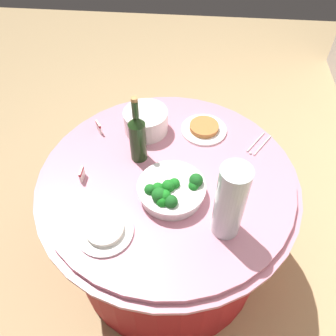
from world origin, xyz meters
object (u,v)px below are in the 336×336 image
at_px(serving_tongs, 258,144).
at_px(food_plate_peanuts, 204,128).
at_px(label_placard_mid, 99,127).
at_px(broccoli_bowl, 171,191).
at_px(label_placard_front, 82,174).
at_px(wine_bottle, 138,137).
at_px(decorative_fruit_vase, 229,206).
at_px(food_plate_rice, 105,230).
at_px(plate_stack, 146,121).

relative_size(serving_tongs, food_plate_peanuts, 0.72).
bearing_deg(label_placard_mid, broccoli_bowl, 46.30).
bearing_deg(label_placard_mid, label_placard_front, -1.55).
xyz_separation_m(wine_bottle, decorative_fruit_vase, (0.34, 0.38, 0.02)).
distance_m(food_plate_rice, label_placard_mid, 0.57).
relative_size(wine_bottle, serving_tongs, 2.13).
xyz_separation_m(broccoli_bowl, label_placard_front, (-0.06, -0.39, -0.01)).
distance_m(food_plate_rice, food_plate_peanuts, 0.70).
xyz_separation_m(food_plate_rice, label_placard_front, (-0.25, -0.15, 0.02)).
xyz_separation_m(serving_tongs, label_placard_mid, (-0.03, -0.76, 0.03)).
height_order(broccoli_bowl, label_placard_mid, broccoli_bowl).
bearing_deg(wine_bottle, food_plate_rice, -10.65).
height_order(serving_tongs, food_plate_peanuts, food_plate_peanuts).
distance_m(broccoli_bowl, wine_bottle, 0.28).
bearing_deg(serving_tongs, food_plate_rice, -49.68).
bearing_deg(serving_tongs, broccoli_bowl, -48.76).
bearing_deg(decorative_fruit_vase, label_placard_mid, -129.44).
height_order(serving_tongs, label_placard_front, label_placard_front).
distance_m(food_plate_peanuts, label_placard_mid, 0.51).
height_order(decorative_fruit_vase, food_plate_rice, decorative_fruit_vase).
bearing_deg(broccoli_bowl, decorative_fruit_vase, 59.38).
bearing_deg(wine_bottle, food_plate_peanuts, 124.95).
xyz_separation_m(plate_stack, food_plate_peanuts, (-0.02, 0.28, -0.04)).
bearing_deg(food_plate_peanuts, wine_bottle, -55.05).
distance_m(decorative_fruit_vase, label_placard_front, 0.65).
bearing_deg(food_plate_peanuts, label_placard_mid, -84.36).
xyz_separation_m(plate_stack, decorative_fruit_vase, (0.52, 0.37, 0.09)).
distance_m(plate_stack, serving_tongs, 0.54).
relative_size(plate_stack, wine_bottle, 0.62).
distance_m(broccoli_bowl, decorative_fruit_vase, 0.28).
distance_m(plate_stack, label_placard_front, 0.41).
xyz_separation_m(broccoli_bowl, label_placard_mid, (-0.36, -0.38, -0.01)).
xyz_separation_m(wine_bottle, label_placard_front, (0.15, -0.22, -0.10)).
bearing_deg(broccoli_bowl, label_placard_mid, -133.70).
relative_size(broccoli_bowl, decorative_fruit_vase, 0.82).
relative_size(serving_tongs, label_placard_front, 2.86).
xyz_separation_m(decorative_fruit_vase, serving_tongs, (-0.47, 0.16, -0.14)).
relative_size(plate_stack, label_placard_mid, 3.82).
height_order(wine_bottle, label_placard_mid, wine_bottle).
bearing_deg(label_placard_front, food_plate_peanuts, 124.12).
height_order(plate_stack, wine_bottle, wine_bottle).
xyz_separation_m(label_placard_front, label_placard_mid, (-0.30, 0.01, 0.00)).
xyz_separation_m(plate_stack, label_placard_front, (0.33, -0.23, -0.02)).
relative_size(plate_stack, label_placard_front, 3.82).
height_order(decorative_fruit_vase, serving_tongs, decorative_fruit_vase).
bearing_deg(decorative_fruit_vase, broccoli_bowl, -120.62).
xyz_separation_m(plate_stack, label_placard_mid, (0.03, -0.23, -0.02)).
bearing_deg(broccoli_bowl, food_plate_peanuts, 162.97).
bearing_deg(serving_tongs, wine_bottle, -77.02).
bearing_deg(food_plate_rice, plate_stack, 171.84).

